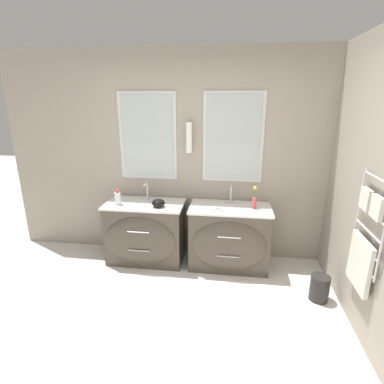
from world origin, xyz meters
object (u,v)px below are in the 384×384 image
Objects in this scene: vanity_right at (229,237)px; amenity_bowl at (158,203)px; waste_bin at (320,287)px; vanity_left at (145,232)px; toiletry_bottle at (118,198)px; flower_vase at (254,200)px.

amenity_bowl is at bearing -175.51° from vanity_right.
amenity_bowl is 1.99m from waste_bin.
vanity_left is 3.54× the size of waste_bin.
vanity_right is 5.46× the size of toiletry_bottle.
vanity_right is 1.44m from toiletry_bottle.
toiletry_bottle is 0.51m from amenity_bowl.
toiletry_bottle reaches higher than waste_bin.
vanity_left is 2.10m from waste_bin.
vanity_right is at bearing 150.57° from waste_bin.
vanity_left reaches higher than waste_bin.
amenity_bowl is (0.51, -0.01, -0.04)m from toiletry_bottle.
flower_vase is (1.64, 0.08, 0.02)m from toiletry_bottle.
vanity_left is 1.00× the size of vanity_right.
toiletry_bottle is 1.65m from flower_vase.
vanity_left is 5.46× the size of toiletry_bottle.
flower_vase reaches higher than vanity_left.
vanity_left is at bearing -178.91° from flower_vase.
vanity_right is 1.12m from waste_bin.
toiletry_bottle is 0.65× the size of waste_bin.
toiletry_bottle is (-1.37, -0.05, 0.47)m from vanity_right.
vanity_right is 0.56m from flower_vase.
toiletry_bottle is at bearing -177.79° from vanity_right.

